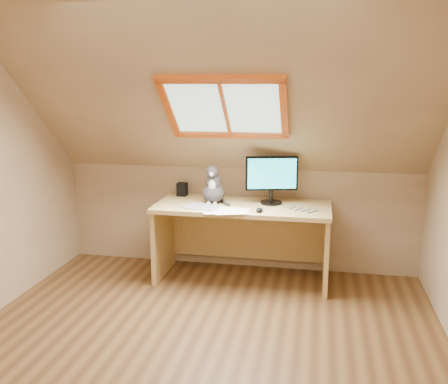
# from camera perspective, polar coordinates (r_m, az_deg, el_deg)

# --- Properties ---
(ground) EXTENTS (3.50, 3.50, 0.00)m
(ground) POSITION_cam_1_polar(r_m,az_deg,el_deg) (3.60, -3.15, -18.01)
(ground) COLOR brown
(ground) RESTS_ON ground
(room_shell) EXTENTS (3.52, 3.52, 2.41)m
(room_shell) POSITION_cam_1_polar(r_m,az_deg,el_deg) (3.04, -3.90, 4.96)
(room_shell) COLOR tan
(room_shell) RESTS_ON ground
(desk) EXTENTS (1.60, 0.70, 0.73)m
(desk) POSITION_cam_1_polar(r_m,az_deg,el_deg) (4.70, 2.25, -3.90)
(desk) COLOR tan
(desk) RESTS_ON ground
(monitor) EXTENTS (0.47, 0.20, 0.44)m
(monitor) POSITION_cam_1_polar(r_m,az_deg,el_deg) (4.58, 5.47, 1.77)
(monitor) COLOR black
(monitor) RESTS_ON desk
(cat) EXTENTS (0.21, 0.26, 0.38)m
(cat) POSITION_cam_1_polar(r_m,az_deg,el_deg) (4.62, -1.22, 0.42)
(cat) COLOR #3E3836
(cat) RESTS_ON desk
(desk_speaker) EXTENTS (0.10, 0.10, 0.13)m
(desk_speaker) POSITION_cam_1_polar(r_m,az_deg,el_deg) (4.93, -4.80, 0.30)
(desk_speaker) COLOR black
(desk_speaker) RESTS_ON desk
(graphics_tablet) EXTENTS (0.35, 0.29, 0.01)m
(graphics_tablet) POSITION_cam_1_polar(r_m,az_deg,el_deg) (4.47, -2.48, -1.72)
(graphics_tablet) COLOR #B2B2B7
(graphics_tablet) RESTS_ON desk
(mouse) EXTENTS (0.07, 0.11, 0.03)m
(mouse) POSITION_cam_1_polar(r_m,az_deg,el_deg) (4.33, 4.07, -2.07)
(mouse) COLOR black
(mouse) RESTS_ON desk
(papers) EXTENTS (0.35, 0.30, 0.01)m
(papers) POSITION_cam_1_polar(r_m,az_deg,el_deg) (4.35, -0.19, -2.13)
(papers) COLOR white
(papers) RESTS_ON desk
(cables) EXTENTS (0.51, 0.26, 0.01)m
(cables) POSITION_cam_1_polar(r_m,az_deg,el_deg) (4.41, 7.71, -2.02)
(cables) COLOR silver
(cables) RESTS_ON desk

